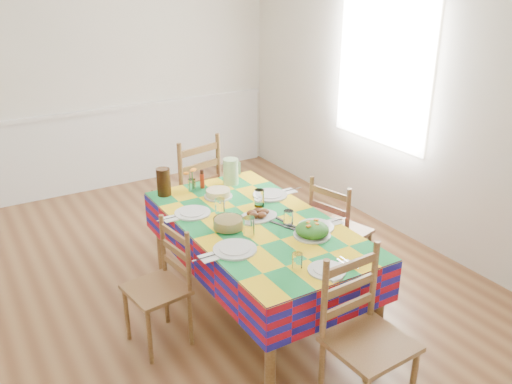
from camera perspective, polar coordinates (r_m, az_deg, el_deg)
room at (r=3.78m, az=-9.17°, el=6.87°), size 4.58×5.08×2.78m
wainscot at (r=6.31m, az=-17.37°, el=4.35°), size 4.41×0.06×0.92m
window_right at (r=5.21m, az=13.16°, el=12.58°), size 0.00×1.40×1.40m
dining_table at (r=3.82m, az=0.08°, el=-4.22°), size 0.98×1.83×0.71m
setting_near_head at (r=3.22m, az=6.42°, el=-7.83°), size 0.37×0.25×0.11m
setting_left_near at (r=3.47m, az=-1.77°, el=-5.19°), size 0.51×0.30×0.13m
setting_left_far at (r=3.91m, az=-5.74°, el=-1.98°), size 0.48×0.28×0.13m
setting_right_near at (r=3.72m, az=5.35°, el=-3.31°), size 0.47×0.27×0.12m
setting_right_far at (r=4.14m, az=1.16°, el=-0.41°), size 0.51×0.29×0.13m
meat_platter at (r=3.84m, az=0.21°, el=-2.42°), size 0.29×0.21×0.06m
salad_platter at (r=3.60m, az=5.93°, el=-4.04°), size 0.25×0.25×0.10m
pasta_bowl at (r=3.68m, az=-2.92°, el=-3.34°), size 0.21×0.21×0.07m
cake at (r=4.19m, az=-4.00°, el=-0.16°), size 0.22×0.22×0.06m
serving_utensils at (r=3.76m, az=2.83°, el=-3.32°), size 0.14×0.32×0.01m
flower_vase at (r=4.29m, az=-6.79°, el=1.07°), size 0.12×0.10×0.20m
hot_sauce at (r=4.35m, az=-5.70°, el=1.36°), size 0.04×0.04×0.15m
green_pitcher at (r=4.41m, az=-2.67°, el=2.17°), size 0.12×0.12×0.21m
tea_pitcher at (r=4.25m, az=-9.70°, el=1.05°), size 0.11×0.11×0.22m
name_card at (r=3.15m, az=8.53°, el=-9.11°), size 0.07×0.02×0.02m
chair_near at (r=3.13m, az=11.32°, el=-14.92°), size 0.45×0.43×0.96m
chair_far at (r=4.80m, az=-6.88°, el=-0.09°), size 0.55×0.53×1.05m
chair_left at (r=3.66m, az=-9.94°, el=-9.83°), size 0.40×0.42×0.84m
chair_right at (r=4.28m, az=8.55°, el=-4.22°), size 0.47×0.48×0.90m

